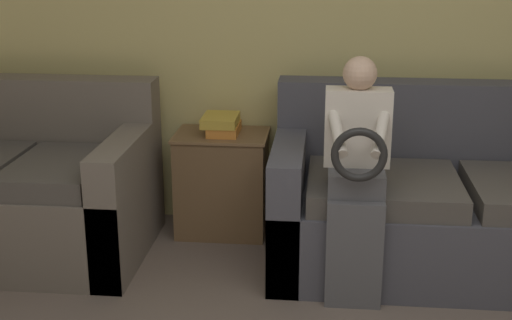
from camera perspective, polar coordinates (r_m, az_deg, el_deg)
wall_back at (r=4.12m, az=8.90°, el=11.89°), size 6.88×0.06×2.55m
couch_main at (r=3.85m, az=15.81°, el=-3.58°), size 1.91×0.91×0.92m
couch_side at (r=4.07m, az=-17.77°, el=-2.51°), size 1.30×0.93×0.90m
child_left_seated at (r=3.33m, az=8.05°, el=-0.89°), size 0.31×0.37×1.14m
side_shelf at (r=4.12m, az=-2.72°, el=-1.74°), size 0.53×0.39×0.59m
book_stack at (r=4.03m, az=-2.73°, el=2.88°), size 0.20×0.26×0.11m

